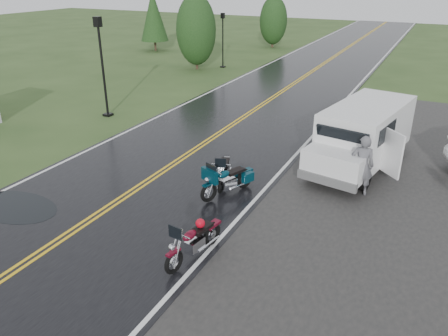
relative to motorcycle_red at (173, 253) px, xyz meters
The scene contains 12 objects.
ground 4.10m from the motorcycle_red, 149.64° to the left, with size 120.00×120.00×0.00m, color #2D471E.
road 12.56m from the motorcycle_red, 106.20° to the left, with size 8.00×100.00×0.04m, color black.
motorcycle_red is the anchor object (origin of this frame).
motorcycle_teal 3.57m from the motorcycle_red, 105.02° to the left, with size 0.76×2.09×1.23m, color #042935, non-canonical shape.
motorcycle_silver 4.22m from the motorcycle_red, 101.99° to the left, with size 0.70×1.94×1.15m, color #96999D, non-canonical shape.
van_white 6.94m from the motorcycle_red, 77.97° to the left, with size 2.18×5.81×2.28m, color silver, non-canonical shape.
person_at_van 6.90m from the motorcycle_red, 63.21° to the left, with size 0.72×0.47×1.97m, color #55555B.
lamp_post_near_left 13.46m from the motorcycle_red, 136.64° to the left, with size 0.41×0.41×4.75m, color black, non-canonical shape.
lamp_post_far_left 24.65m from the motorcycle_red, 113.89° to the left, with size 0.34×0.34×3.92m, color black, non-canonical shape.
tree_left_mid 24.04m from the motorcycle_red, 118.36° to the left, with size 2.86×2.86×4.47m, color #1E3D19, non-canonical shape.
tree_left_far 34.64m from the motorcycle_red, 106.84° to the left, with size 2.55×2.55×3.92m, color #1E3D19, non-canonical shape.
pine_left_far 32.67m from the motorcycle_red, 125.34° to the left, with size 2.44×2.44×5.08m, color #1E3D19, non-canonical shape.
Camera 1 is at (8.29, -9.05, 6.56)m, focal length 35.00 mm.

